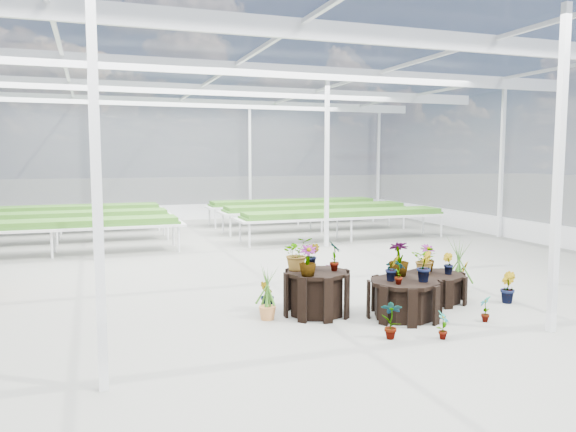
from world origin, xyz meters
name	(u,v)px	position (x,y,z in m)	size (l,w,h in m)	color
ground_plane	(264,286)	(0.00, 0.00, 0.00)	(24.00, 24.00, 0.00)	gray
greenhouse_shell	(264,168)	(0.00, 0.00, 2.25)	(18.00, 24.00, 4.50)	white
steel_frame	(264,168)	(0.00, 0.00, 2.25)	(18.00, 24.00, 4.50)	silver
nursery_benches	(197,223)	(0.00, 7.20, 0.42)	(16.00, 7.00, 0.84)	silver
plinth_tall	(317,293)	(0.21, -2.11, 0.34)	(1.01, 1.01, 0.69)	black
plinth_mid	(404,299)	(1.41, -2.71, 0.29)	(1.10, 1.10, 0.58)	black
plinth_low	(434,287)	(2.41, -2.01, 0.24)	(1.06, 1.06, 0.48)	black
nursery_plants	(383,271)	(1.40, -2.04, 0.59)	(4.48, 3.22, 1.22)	#31601B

